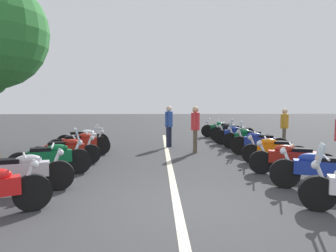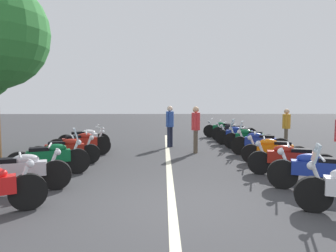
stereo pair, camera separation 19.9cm
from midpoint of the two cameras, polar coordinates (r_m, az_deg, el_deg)
name	(u,v)px [view 1 (the left image)]	position (r m, az deg, el deg)	size (l,w,h in m)	color
ground_plane	(178,209)	(5.48, 0.82, -15.82)	(80.00, 80.00, 0.00)	#38383A
lane_centre_stripe	(170,165)	(8.98, -0.33, -7.58)	(15.81, 0.16, 0.01)	beige
motorcycle_left_row_1	(20,172)	(6.98, -27.44, -7.88)	(0.87, 2.14, 1.01)	black
motorcycle_left_row_2	(51,158)	(8.21, -22.33, -5.75)	(0.94, 1.98, 1.23)	black
motorcycle_left_row_3	(66,151)	(9.43, -19.75, -4.52)	(0.82, 2.05, 0.98)	black
motorcycle_left_row_4	(80,144)	(10.69, -17.19, -3.28)	(1.16, 2.00, 1.02)	black
motorcycle_left_row_5	(83,139)	(12.00, -16.53, -2.43)	(0.91, 1.93, 1.01)	black
motorcycle_right_row_1	(319,170)	(7.12, 26.57, -7.62)	(0.97, 1.98, 1.01)	black
motorcycle_right_row_2	(291,158)	(8.27, 22.15, -5.84)	(0.94, 2.11, 0.99)	black
motorcycle_right_row_3	(274,150)	(9.57, 19.27, -4.39)	(0.89, 1.93, 0.98)	black
motorcycle_right_row_4	(259,142)	(10.87, 16.66, -3.08)	(0.98, 1.95, 1.23)	black
motorcycle_right_row_5	(248,138)	(12.13, 14.74, -2.26)	(1.05, 1.95, 1.22)	black
motorcycle_right_row_6	(237,135)	(13.26, 12.86, -1.66)	(1.01, 2.04, 1.01)	black
motorcycle_right_row_7	(231,132)	(14.57, 11.82, -1.05)	(0.94, 2.13, 1.02)	black
motorcycle_right_row_8	(221,129)	(15.89, 9.97, -0.55)	(0.93, 2.14, 1.02)	black
bystander_0	(169,123)	(12.36, -0.28, 0.59)	(0.46, 0.33, 1.74)	#1E2338
bystander_2	(195,126)	(10.99, 4.79, 0.07)	(0.52, 0.32, 1.74)	brown
bystander_3	(284,125)	(13.19, 21.23, 0.19)	(0.49, 0.32, 1.62)	brown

